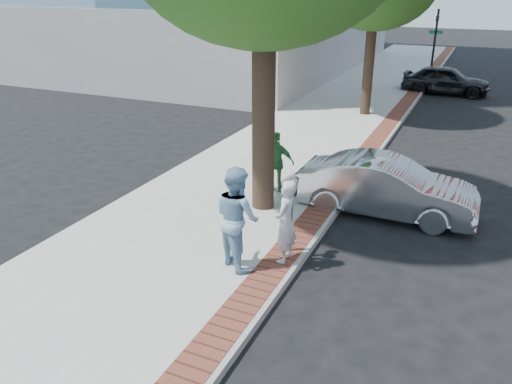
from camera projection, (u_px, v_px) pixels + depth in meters
The scene contains 12 objects.
ground at pixel (252, 252), 10.14m from camera, with size 120.00×120.00×0.00m, color black.
sidewalk at pixel (310, 138), 17.40m from camera, with size 5.00×60.00×0.15m, color #9E9991.
brick_strip at pixel (373, 143), 16.53m from camera, with size 0.60×60.00×0.01m, color brown.
curb at pixel (383, 147), 16.42m from camera, with size 0.10×60.00×0.15m, color gray.
office_base at pixel (213, 34), 32.80m from camera, with size 18.20×22.20×4.00m, color gray.
signal_near at pixel (435, 39), 27.40m from camera, with size 0.70×0.15×3.80m.
parking_meter at pixel (291, 202), 9.50m from camera, with size 0.12×0.32×1.47m.
person_gray at pixel (286, 222), 9.26m from camera, with size 0.59×0.39×1.63m, color #B8B8BD.
person_officer at pixel (237, 217), 9.08m from camera, with size 0.94×0.73×1.94m, color #7DA5C2.
person_green at pixel (276, 162), 12.46m from camera, with size 0.91×0.38×1.55m, color #3F8B40.
sedan_silver at pixel (386, 187), 11.59m from camera, with size 1.43×4.09×1.35m, color #B1B4B9.
bg_car at pixel (446, 80), 24.40m from camera, with size 1.65×4.10×1.40m, color black.
Camera 1 is at (3.74, -8.05, 5.05)m, focal length 35.00 mm.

